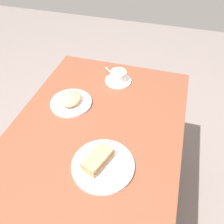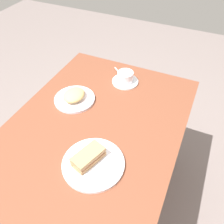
% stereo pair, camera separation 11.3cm
% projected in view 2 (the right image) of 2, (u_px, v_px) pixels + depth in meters
% --- Properties ---
extents(ground_plane, '(6.00, 6.00, 0.00)m').
position_uv_depth(ground_plane, '(93.00, 211.00, 1.55)').
color(ground_plane, slate).
extents(dining_table, '(1.32, 0.80, 0.73)m').
position_uv_depth(dining_table, '(85.00, 154.00, 1.10)').
color(dining_table, brown).
rests_on(dining_table, ground_plane).
extents(sandwich_plate, '(0.26, 0.26, 0.01)m').
position_uv_depth(sandwich_plate, '(93.00, 164.00, 0.95)').
color(sandwich_plate, white).
rests_on(sandwich_plate, dining_table).
extents(sandwich_front, '(0.15, 0.11, 0.05)m').
position_uv_depth(sandwich_front, '(88.00, 157.00, 0.94)').
color(sandwich_front, '#AE7F51').
rests_on(sandwich_front, sandwich_plate).
extents(coffee_saucer, '(0.15, 0.15, 0.01)m').
position_uv_depth(coffee_saucer, '(125.00, 82.00, 1.35)').
color(coffee_saucer, white).
rests_on(coffee_saucer, dining_table).
extents(coffee_cup, '(0.11, 0.09, 0.06)m').
position_uv_depth(coffee_cup, '(125.00, 76.00, 1.32)').
color(coffee_cup, white).
rests_on(coffee_cup, coffee_saucer).
extents(spoon, '(0.08, 0.08, 0.01)m').
position_uv_depth(spoon, '(119.00, 73.00, 1.39)').
color(spoon, silver).
rests_on(spoon, coffee_saucer).
extents(side_plate, '(0.21, 0.21, 0.01)m').
position_uv_depth(side_plate, '(75.00, 99.00, 1.23)').
color(side_plate, white).
rests_on(side_plate, dining_table).
extents(side_food_pile, '(0.13, 0.11, 0.04)m').
position_uv_depth(side_food_pile, '(74.00, 95.00, 1.21)').
color(side_food_pile, tan).
rests_on(side_food_pile, side_plate).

